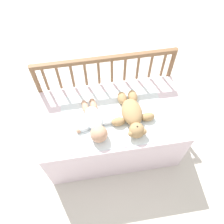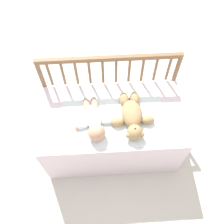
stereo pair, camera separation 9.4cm
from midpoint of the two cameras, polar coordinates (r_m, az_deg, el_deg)
The scene contains 6 objects.
ground_plane at distance 2.38m, azimuth 1.13°, elevation -7.33°, with size 12.00×12.00×0.00m, color silver.
crib_mattress at distance 2.14m, azimuth 1.25°, elevation -4.42°, with size 1.12×0.60×0.53m.
crib_rail at distance 2.05m, azimuth 0.76°, elevation 7.80°, with size 1.12×0.04×0.82m.
blanket at distance 1.89m, azimuth 1.67°, elevation -1.47°, with size 0.78×0.50×0.01m.
teddy_bear at distance 1.85m, azimuth 6.08°, elevation -1.01°, with size 0.33×0.42×0.12m.
baby at distance 1.83m, azimuth -2.64°, elevation -2.20°, with size 0.30×0.40×0.13m.
Camera 2 is at (-0.06, -0.97, 2.17)m, focal length 40.00 mm.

